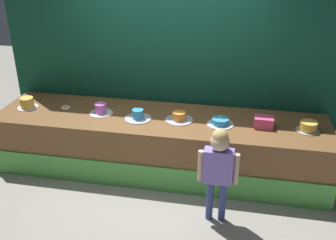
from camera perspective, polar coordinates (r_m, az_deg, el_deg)
The scene contains 12 objects.
ground_plane at distance 4.97m, azimuth -2.44°, elevation -10.10°, with size 12.00×12.00×0.00m, color gray.
stage_platform at distance 5.19m, azimuth -1.21°, elevation -3.46°, with size 4.30×1.06×0.76m.
curtain_backdrop at distance 5.33m, azimuth 0.10°, elevation 10.57°, with size 4.61×0.08×3.03m, color #144C38.
child_figure at distance 4.13m, azimuth 7.40°, elevation -6.31°, with size 0.43×0.20×1.13m.
pink_box at distance 4.88m, azimuth 13.83°, elevation -0.29°, with size 0.23×0.18×0.13m, color #E24B82.
donut at distance 5.43m, azimuth -14.79°, elevation 1.74°, with size 0.13×0.13×0.04m, color beige.
cake_far_left at distance 5.61m, azimuth -19.91°, elevation 2.33°, with size 0.27×0.27×0.15m.
cake_left at distance 5.18m, azimuth -9.80°, elevation 1.54°, with size 0.30×0.30×0.19m.
cake_center_left at distance 4.97m, azimuth -4.42°, elevation 0.67°, with size 0.34×0.34×0.13m.
cake_center_right at distance 4.93m, azimuth 1.64°, elevation 0.43°, with size 0.35×0.35×0.11m.
cake_right at distance 4.86m, azimuth 7.67°, elevation -0.28°, with size 0.33×0.33×0.12m.
cake_far_right at distance 4.95m, azimuth 19.85°, elevation -0.92°, with size 0.28×0.28×0.12m.
Camera 1 is at (0.97, -3.92, 2.89)m, focal length 41.66 mm.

